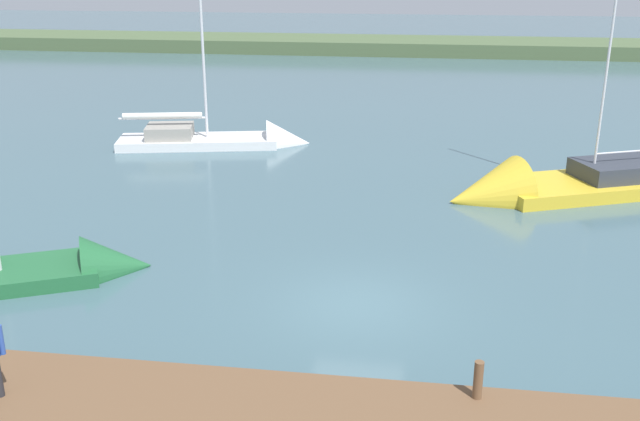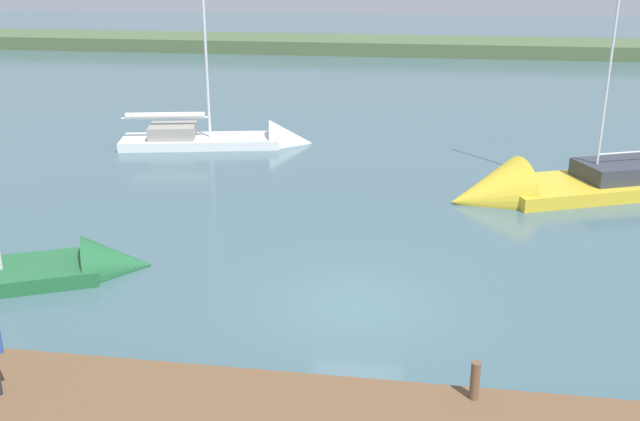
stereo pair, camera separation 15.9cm
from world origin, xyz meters
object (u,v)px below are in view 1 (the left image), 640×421
at_px(sailboat_near_dock, 550,191).
at_px(sailboat_far_right, 232,142).
at_px(sailboat_outer_mooring, 28,276).
at_px(mooring_post_far, 478,380).

relative_size(sailboat_near_dock, sailboat_far_right, 1.37).
distance_m(sailboat_near_dock, sailboat_far_right, 14.89).
distance_m(sailboat_near_dock, sailboat_outer_mooring, 18.33).
distance_m(mooring_post_far, sailboat_near_dock, 15.42).
xyz_separation_m(sailboat_far_right, sailboat_outer_mooring, (1.71, 15.58, -0.00)).
relative_size(mooring_post_far, sailboat_near_dock, 0.06).
xyz_separation_m(mooring_post_far, sailboat_outer_mooring, (11.81, -5.09, -1.00)).
height_order(mooring_post_far, sailboat_outer_mooring, sailboat_outer_mooring).
bearing_deg(sailboat_outer_mooring, sailboat_near_dock, 7.12).
distance_m(mooring_post_far, sailboat_far_right, 23.03).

